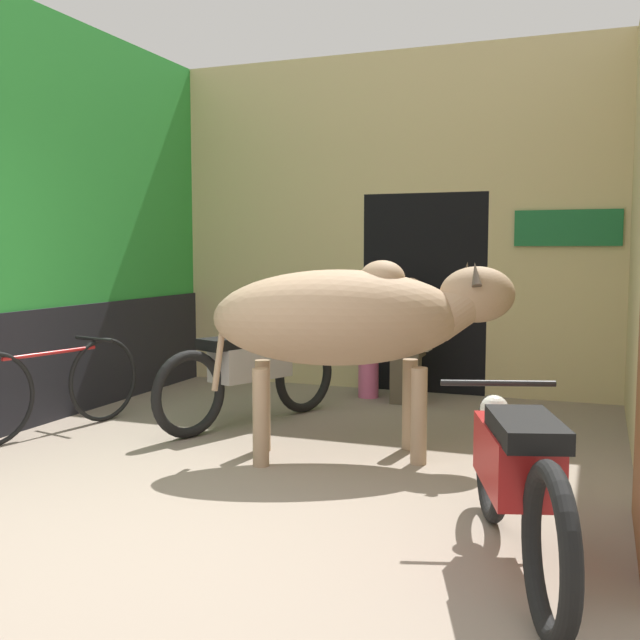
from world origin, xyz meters
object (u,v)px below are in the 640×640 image
(cow, at_px, (353,318))
(bicycle, at_px, (52,388))
(motorcycle_far, at_px, (251,371))
(shopkeeper_seated, at_px, (409,336))
(plastic_stool, at_px, (368,373))
(motorcycle_near, at_px, (516,473))

(cow, xyz_separation_m, bicycle, (-2.43, -0.18, -0.61))
(motorcycle_far, relative_size, shopkeeper_seated, 1.54)
(shopkeeper_seated, bearing_deg, plastic_stool, 169.71)
(cow, bearing_deg, plastic_stool, 103.98)
(bicycle, bearing_deg, motorcycle_far, 31.97)
(bicycle, bearing_deg, motorcycle_near, -19.72)
(motorcycle_far, distance_m, plastic_stool, 1.57)
(motorcycle_near, height_order, bicycle, motorcycle_near)
(motorcycle_far, xyz_separation_m, bicycle, (-1.33, -0.83, -0.08))
(cow, xyz_separation_m, motorcycle_far, (-1.10, 0.65, -0.53))
(motorcycle_far, relative_size, bicycle, 1.07)
(motorcycle_near, distance_m, plastic_stool, 4.01)
(bicycle, height_order, shopkeeper_seated, shopkeeper_seated)
(shopkeeper_seated, bearing_deg, cow, -87.21)
(plastic_stool, bearing_deg, shopkeeper_seated, -10.29)
(cow, distance_m, plastic_stool, 2.28)
(bicycle, bearing_deg, shopkeeper_seated, 43.18)
(shopkeeper_seated, height_order, plastic_stool, shopkeeper_seated)
(cow, distance_m, motorcycle_near, 2.03)
(motorcycle_near, relative_size, motorcycle_far, 1.02)
(motorcycle_near, xyz_separation_m, motorcycle_far, (-2.36, 2.15, 0.00))
(motorcycle_near, xyz_separation_m, plastic_stool, (-1.78, 3.59, -0.21))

